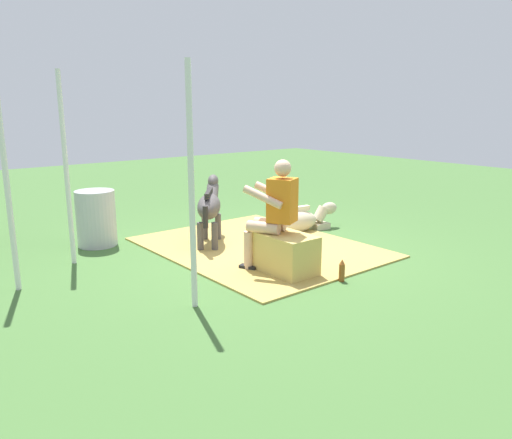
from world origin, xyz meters
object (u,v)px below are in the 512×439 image
object	(u,v)px
water_barrel	(96,218)
tent_pole_mid	(6,181)
person_seated	(273,210)
soda_bottle	(342,271)
pony_standing	(210,206)
tent_pole_left	(191,189)
hay_bale	(284,254)
pony_lying	(298,221)
tent_pole_right	(66,170)

from	to	relation	value
water_barrel	tent_pole_mid	size ratio (longest dim) A/B	0.33
person_seated	soda_bottle	distance (m)	1.07
soda_bottle	tent_pole_mid	bearing A→B (deg)	54.99
pony_standing	tent_pole_left	distance (m)	2.38
hay_bale	person_seated	xyz separation A→B (m)	(0.15, 0.05, 0.52)
water_barrel	person_seated	bearing A→B (deg)	-153.50
pony_lying	soda_bottle	distance (m)	2.28
hay_bale	soda_bottle	distance (m)	0.72
hay_bale	soda_bottle	bearing A→B (deg)	-152.91
pony_lying	water_barrel	xyz separation A→B (m)	(1.29, 2.77, 0.21)
tent_pole_left	pony_lying	bearing A→B (deg)	-62.52
hay_bale	pony_lying	world-z (taller)	hay_bale
person_seated	pony_lying	world-z (taller)	person_seated
soda_bottle	tent_pole_right	xyz separation A→B (m)	(2.63, 2.16, 1.07)
pony_standing	tent_pole_right	xyz separation A→B (m)	(0.36, 1.87, 0.63)
tent_pole_mid	water_barrel	bearing A→B (deg)	-49.65
person_seated	tent_pole_left	distance (m)	1.44
pony_standing	tent_pole_mid	world-z (taller)	tent_pole_mid
pony_standing	water_barrel	distance (m)	1.64
tent_pole_right	tent_pole_mid	world-z (taller)	same
tent_pole_left	person_seated	bearing A→B (deg)	-76.09
pony_lying	tent_pole_left	distance (m)	3.40
water_barrel	tent_pole_left	world-z (taller)	tent_pole_left
soda_bottle	tent_pole_right	size ratio (longest dim) A/B	0.11
water_barrel	tent_pole_right	bearing A→B (deg)	137.45
person_seated	water_barrel	size ratio (longest dim) A/B	1.71
tent_pole_mid	pony_standing	bearing A→B (deg)	-85.95
water_barrel	tent_pole_mid	bearing A→B (deg)	130.35
hay_bale	tent_pole_mid	size ratio (longest dim) A/B	0.32
soda_bottle	tent_pole_left	world-z (taller)	tent_pole_left
hay_bale	person_seated	distance (m)	0.54
hay_bale	tent_pole_left	xyz separation A→B (m)	(-0.18, 1.38, 0.96)
tent_pole_left	tent_pole_right	distance (m)	2.22
pony_standing	tent_pole_left	bearing A→B (deg)	142.14
pony_standing	pony_lying	bearing A→B (deg)	-102.23
pony_standing	water_barrel	size ratio (longest dim) A/B	1.40
pony_lying	tent_pole_mid	world-z (taller)	tent_pole_mid
hay_bale	tent_pole_mid	world-z (taller)	tent_pole_mid
soda_bottle	pony_lying	bearing A→B (deg)	-31.05
soda_bottle	water_barrel	size ratio (longest dim) A/B	0.33
hay_bale	person_seated	size ratio (longest dim) A/B	0.57
hay_bale	tent_pole_right	xyz separation A→B (m)	(2.00, 1.84, 0.96)
hay_bale	soda_bottle	world-z (taller)	hay_bale
person_seated	pony_standing	distance (m)	1.50
hay_bale	water_barrel	distance (m)	2.91
tent_pole_left	soda_bottle	bearing A→B (deg)	-104.90
hay_bale	pony_lying	distance (m)	2.00
tent_pole_left	tent_pole_mid	bearing A→B (deg)	37.86
person_seated	pony_standing	world-z (taller)	person_seated
person_seated	tent_pole_mid	bearing A→B (deg)	63.46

